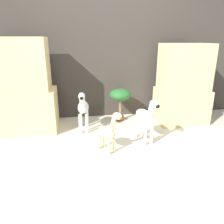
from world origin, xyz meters
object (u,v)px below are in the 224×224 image
object	(u,v)px
potted_palm_front	(120,96)
zebra_left	(83,107)
giraffe_figurine	(108,131)
zebra_right	(146,116)

from	to	relation	value
potted_palm_front	zebra_left	bearing A→B (deg)	-150.93
giraffe_figurine	potted_palm_front	bearing A→B (deg)	71.60
zebra_right	zebra_left	size ratio (longest dim) A/B	1.00
zebra_right	zebra_left	distance (m)	0.97
giraffe_figurine	zebra_right	bearing A→B (deg)	19.40
zebra_left	potted_palm_front	xyz separation A→B (m)	(0.64, 0.36, 0.05)
giraffe_figurine	zebra_left	bearing A→B (deg)	111.72
potted_palm_front	giraffe_figurine	bearing A→B (deg)	-108.40
zebra_right	zebra_left	xyz separation A→B (m)	(-0.82, 0.52, 0.00)
zebra_right	potted_palm_front	bearing A→B (deg)	101.61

